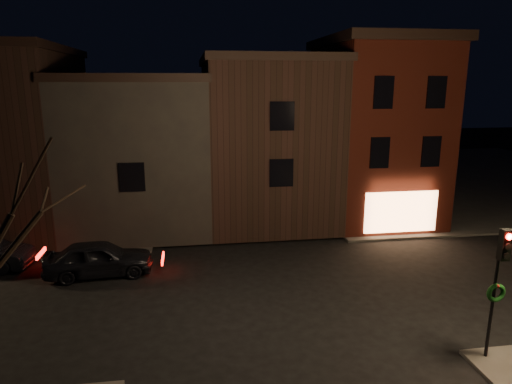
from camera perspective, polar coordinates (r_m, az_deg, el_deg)
ground at (r=18.57m, az=1.82°, el=-12.38°), size 120.00×120.00×0.00m
sidewalk_far_right at (r=43.83m, az=23.46°, el=1.86°), size 30.00×30.00×0.12m
corner_building at (r=28.27m, az=14.69°, el=7.62°), size 6.50×8.50×10.50m
row_building_a at (r=27.49m, az=1.11°, el=6.71°), size 7.30×10.30×9.40m
row_building_b at (r=27.32m, az=-14.14°, el=5.20°), size 7.80×10.30×8.40m
row_building_c at (r=28.87m, az=-28.76°, el=5.88°), size 7.30×10.30×9.90m
traffic_signal at (r=14.88m, az=28.10°, el=-9.04°), size 0.58×0.38×4.05m
parked_car_a at (r=20.88m, az=-19.01°, el=-7.84°), size 4.61×2.13×1.53m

